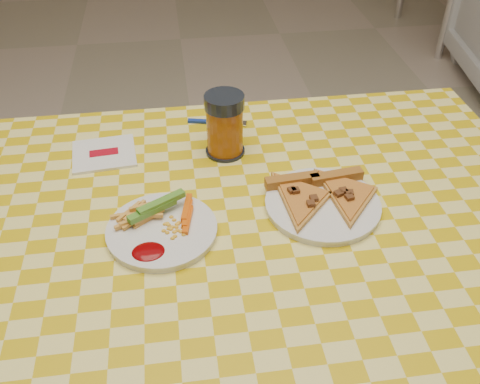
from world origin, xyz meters
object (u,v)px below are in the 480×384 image
(drink_glass, at_px, (225,125))
(table, at_px, (229,250))
(plate_right, at_px, (322,205))
(plate_left, at_px, (162,231))

(drink_glass, bearing_deg, table, -95.41)
(plate_right, bearing_deg, table, -175.15)
(table, height_order, drink_glass, drink_glass)
(plate_right, bearing_deg, drink_glass, 127.14)
(table, xyz_separation_m, drink_glass, (0.02, 0.23, 0.14))
(table, height_order, plate_left, plate_left)
(plate_right, xyz_separation_m, drink_glass, (-0.16, 0.21, 0.06))
(plate_right, height_order, drink_glass, drink_glass)
(table, bearing_deg, plate_right, 4.85)
(table, xyz_separation_m, plate_left, (-0.12, -0.01, 0.08))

